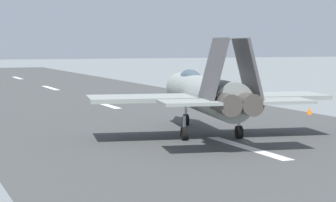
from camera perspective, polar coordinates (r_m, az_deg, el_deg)
The scene contains 5 objects.
ground_plane at distance 33.46m, azimuth 7.14°, elevation -4.21°, with size 400.00×400.00×0.00m, color slate.
runway_strip at distance 33.44m, azimuth 7.15°, elevation -4.20°, with size 240.00×26.00×0.02m.
fighter_jet at distance 37.82m, azimuth 3.17°, elevation 0.73°, with size 16.70×14.15×5.71m.
marker_cone_mid at distance 50.22m, azimuth 12.50°, elevation -0.87°, with size 0.44×0.44×0.55m, color orange.
marker_cone_far at distance 65.07m, azimuth 3.83°, elevation 0.58°, with size 0.44×0.44×0.55m, color orange.
Camera 1 is at (-28.76, 16.23, 5.39)m, focal length 68.38 mm.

